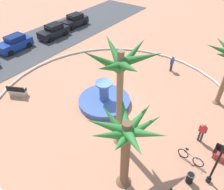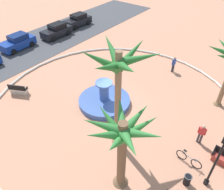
{
  "view_description": "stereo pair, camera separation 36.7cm",
  "coord_description": "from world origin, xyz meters",
  "px_view_note": "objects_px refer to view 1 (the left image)",
  "views": [
    {
      "loc": [
        -11.4,
        -8.01,
        12.07
      ],
      "look_at": [
        -0.11,
        0.25,
        1.0
      ],
      "focal_mm": 35.82,
      "sensor_mm": 36.0,
      "label": 1
    },
    {
      "loc": [
        -11.17,
        -8.31,
        12.07
      ],
      "look_at": [
        -0.11,
        0.25,
        1.0
      ],
      "focal_mm": 35.82,
      "sensor_mm": 36.0,
      "label": 2
    }
  ],
  "objects_px": {
    "trash_bin": "(190,178)",
    "parked_car_second": "(15,43)",
    "person_pedestrian_stroll": "(172,63)",
    "bench_west": "(17,92)",
    "parked_car_rightmost": "(75,21)",
    "palm_tree_near_fountain": "(121,73)",
    "palm_tree_mid_plaza": "(126,137)",
    "parked_car_third": "(54,31)",
    "bicycle_red_frame": "(190,157)",
    "person_cyclist_helmet": "(202,131)",
    "fountain": "(104,101)",
    "lamppost": "(221,155)"
  },
  "relations": [
    {
      "from": "bicycle_red_frame",
      "to": "person_cyclist_helmet",
      "type": "bearing_deg",
      "value": 2.22
    },
    {
      "from": "bicycle_red_frame",
      "to": "person_pedestrian_stroll",
      "type": "bearing_deg",
      "value": 30.79
    },
    {
      "from": "bench_west",
      "to": "parked_car_rightmost",
      "type": "distance_m",
      "value": 16.16
    },
    {
      "from": "parked_car_rightmost",
      "to": "fountain",
      "type": "bearing_deg",
      "value": -128.53
    },
    {
      "from": "person_cyclist_helmet",
      "to": "parked_car_third",
      "type": "distance_m",
      "value": 21.87
    },
    {
      "from": "fountain",
      "to": "bench_west",
      "type": "bearing_deg",
      "value": 117.71
    },
    {
      "from": "bench_west",
      "to": "parked_car_rightmost",
      "type": "bearing_deg",
      "value": 25.93
    },
    {
      "from": "fountain",
      "to": "lamppost",
      "type": "bearing_deg",
      "value": -102.07
    },
    {
      "from": "parked_car_second",
      "to": "parked_car_third",
      "type": "distance_m",
      "value": 5.14
    },
    {
      "from": "person_cyclist_helmet",
      "to": "parked_car_rightmost",
      "type": "xyz_separation_m",
      "value": [
        10.23,
        21.52,
        -0.13
      ]
    },
    {
      "from": "palm_tree_near_fountain",
      "to": "lamppost",
      "type": "height_order",
      "value": "palm_tree_near_fountain"
    },
    {
      "from": "trash_bin",
      "to": "parked_car_third",
      "type": "bearing_deg",
      "value": 66.7
    },
    {
      "from": "fountain",
      "to": "person_cyclist_helmet",
      "type": "relative_size",
      "value": 2.6
    },
    {
      "from": "trash_bin",
      "to": "bench_west",
      "type": "bearing_deg",
      "value": 93.37
    },
    {
      "from": "fountain",
      "to": "palm_tree_near_fountain",
      "type": "bearing_deg",
      "value": -128.53
    },
    {
      "from": "bicycle_red_frame",
      "to": "person_cyclist_helmet",
      "type": "distance_m",
      "value": 2.11
    },
    {
      "from": "parked_car_third",
      "to": "person_pedestrian_stroll",
      "type": "bearing_deg",
      "value": -85.22
    },
    {
      "from": "bench_west",
      "to": "trash_bin",
      "type": "relative_size",
      "value": 2.26
    },
    {
      "from": "parked_car_rightmost",
      "to": "person_cyclist_helmet",
      "type": "bearing_deg",
      "value": -115.43
    },
    {
      "from": "trash_bin",
      "to": "parked_car_third",
      "type": "relative_size",
      "value": 0.18
    },
    {
      "from": "person_cyclist_helmet",
      "to": "parked_car_third",
      "type": "bearing_deg",
      "value": 74.34
    },
    {
      "from": "parked_car_third",
      "to": "parked_car_rightmost",
      "type": "bearing_deg",
      "value": 6.02
    },
    {
      "from": "palm_tree_near_fountain",
      "to": "palm_tree_mid_plaza",
      "type": "bearing_deg",
      "value": -139.95
    },
    {
      "from": "palm_tree_mid_plaza",
      "to": "person_cyclist_helmet",
      "type": "distance_m",
      "value": 6.89
    },
    {
      "from": "palm_tree_mid_plaza",
      "to": "lamppost",
      "type": "height_order",
      "value": "palm_tree_mid_plaza"
    },
    {
      "from": "person_cyclist_helmet",
      "to": "parked_car_second",
      "type": "relative_size",
      "value": 0.4
    },
    {
      "from": "person_pedestrian_stroll",
      "to": "parked_car_third",
      "type": "distance_m",
      "value": 15.68
    },
    {
      "from": "bench_west",
      "to": "palm_tree_mid_plaza",
      "type": "bearing_deg",
      "value": -96.57
    },
    {
      "from": "trash_bin",
      "to": "lamppost",
      "type": "bearing_deg",
      "value": -52.56
    },
    {
      "from": "parked_car_rightmost",
      "to": "palm_tree_near_fountain",
      "type": "bearing_deg",
      "value": -128.53
    },
    {
      "from": "lamppost",
      "to": "bicycle_red_frame",
      "type": "relative_size",
      "value": 2.47
    },
    {
      "from": "palm_tree_mid_plaza",
      "to": "bicycle_red_frame",
      "type": "bearing_deg",
      "value": -35.38
    },
    {
      "from": "trash_bin",
      "to": "parked_car_second",
      "type": "relative_size",
      "value": 0.18
    },
    {
      "from": "fountain",
      "to": "person_cyclist_helmet",
      "type": "height_order",
      "value": "fountain"
    },
    {
      "from": "palm_tree_near_fountain",
      "to": "person_pedestrian_stroll",
      "type": "distance_m",
      "value": 11.6
    },
    {
      "from": "parked_car_second",
      "to": "parked_car_rightmost",
      "type": "bearing_deg",
      "value": -3.18
    },
    {
      "from": "trash_bin",
      "to": "palm_tree_near_fountain",
      "type": "bearing_deg",
      "value": 89.44
    },
    {
      "from": "palm_tree_near_fountain",
      "to": "person_pedestrian_stroll",
      "type": "relative_size",
      "value": 4.4
    },
    {
      "from": "fountain",
      "to": "bench_west",
      "type": "relative_size",
      "value": 2.56
    },
    {
      "from": "lamppost",
      "to": "bicycle_red_frame",
      "type": "xyz_separation_m",
      "value": [
        0.68,
        1.39,
        -2.1
      ]
    },
    {
      "from": "fountain",
      "to": "palm_tree_near_fountain",
      "type": "height_order",
      "value": "palm_tree_near_fountain"
    },
    {
      "from": "bicycle_red_frame",
      "to": "parked_car_second",
      "type": "bearing_deg",
      "value": 82.54
    },
    {
      "from": "person_pedestrian_stroll",
      "to": "parked_car_second",
      "type": "distance_m",
      "value": 17.78
    },
    {
      "from": "parked_car_second",
      "to": "palm_tree_mid_plaza",
      "type": "bearing_deg",
      "value": -108.49
    },
    {
      "from": "lamppost",
      "to": "person_cyclist_helmet",
      "type": "xyz_separation_m",
      "value": [
        2.72,
        1.47,
        -1.58
      ]
    },
    {
      "from": "bench_west",
      "to": "lamppost",
      "type": "xyz_separation_m",
      "value": [
        1.57,
        -15.92,
        2.14
      ]
    },
    {
      "from": "palm_tree_mid_plaza",
      "to": "trash_bin",
      "type": "relative_size",
      "value": 7.03
    },
    {
      "from": "palm_tree_mid_plaza",
      "to": "bicycle_red_frame",
      "type": "xyz_separation_m",
      "value": [
        3.63,
        -2.58,
        -3.52
      ]
    },
    {
      "from": "fountain",
      "to": "trash_bin",
      "type": "xyz_separation_m",
      "value": [
        -2.65,
        -8.29,
        0.08
      ]
    },
    {
      "from": "fountain",
      "to": "parked_car_rightmost",
      "type": "height_order",
      "value": "fountain"
    }
  ]
}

